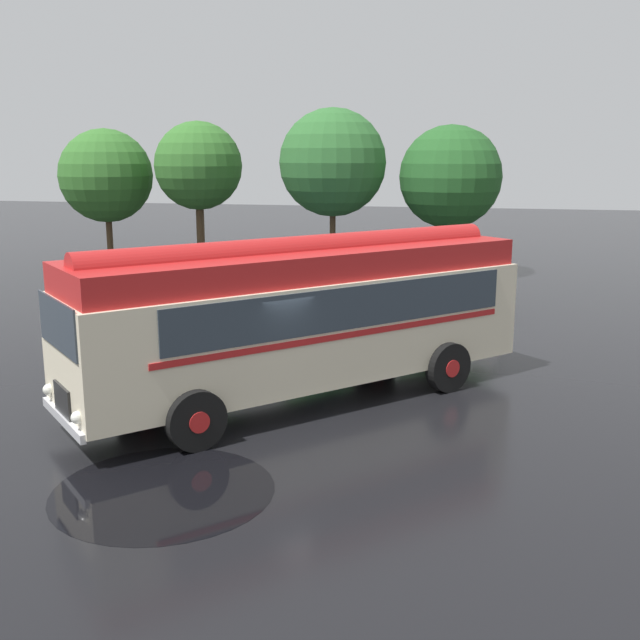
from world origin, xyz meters
TOP-DOWN VIEW (x-y plane):
  - ground_plane at (0.00, 0.00)m, footprint 120.00×120.00m
  - vintage_bus at (0.72, 0.88)m, footprint 8.74×8.98m
  - car_near_left at (-4.42, 10.90)m, footprint 2.19×4.31m
  - car_mid_left at (-1.27, 11.74)m, footprint 2.39×4.40m
  - car_mid_right at (1.56, 11.12)m, footprint 2.27×4.35m
  - car_far_right at (4.04, 10.79)m, footprint 1.99×4.22m
  - tree_far_left at (-13.06, 18.25)m, footprint 4.28×4.28m
  - tree_left_of_centre at (-8.26, 18.00)m, footprint 3.90×3.90m
  - tree_centre at (-1.97, 17.55)m, footprint 4.51×4.51m
  - tree_right_of_centre at (2.90, 18.22)m, footprint 4.25×4.25m
  - puddle_patch at (-0.37, -3.92)m, footprint 3.46×3.46m

SIDE VIEW (x-z plane):
  - ground_plane at x=0.00m, z-range 0.00..0.00m
  - puddle_patch at x=-0.37m, z-range 0.00..0.01m
  - car_near_left at x=-4.42m, z-range 0.02..1.68m
  - car_mid_left at x=-1.27m, z-range 0.02..1.68m
  - car_mid_right at x=1.56m, z-range 0.02..1.68m
  - car_far_right at x=4.04m, z-range 0.02..1.68m
  - vintage_bus at x=0.72m, z-range 0.15..3.64m
  - tree_far_left at x=-13.06m, z-range 0.96..7.22m
  - tree_right_of_centre at x=2.90m, z-range 1.13..7.43m
  - tree_left_of_centre at x=-8.26m, z-range 1.38..7.92m
  - tree_centre at x=-1.97m, z-range 1.22..8.22m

